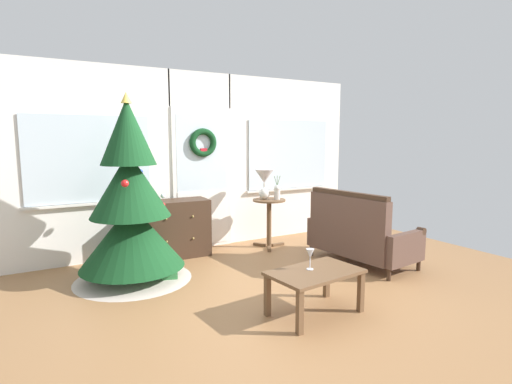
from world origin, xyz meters
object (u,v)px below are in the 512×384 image
side_table (269,213)px  coffee_table (315,277)px  gift_box (167,272)px  settee_sofa (357,236)px  flower_vase (277,191)px  wine_glass (310,255)px  table_lamp (264,180)px  dresser_cabinet (175,228)px  christmas_tree (131,211)px

side_table → coffee_table: side_table is taller
coffee_table → gift_box: bearing=120.9°
settee_sofa → flower_vase: (-0.46, 1.18, 0.46)m
wine_glass → gift_box: bearing=121.3°
table_lamp → coffee_table: table_lamp is taller
dresser_cabinet → table_lamp: 1.45m
flower_vase → wine_glass: bearing=-115.0°
table_lamp → wine_glass: bearing=-110.2°
side_table → gift_box: size_ratio=3.88×
side_table → wine_glass: size_ratio=3.71×
settee_sofa → gift_box: size_ratio=7.73×
flower_vase → coffee_table: flower_vase is taller
christmas_tree → side_table: christmas_tree is taller
wine_glass → table_lamp: bearing=69.8°
dresser_cabinet → wine_glass: (0.51, -2.34, 0.16)m
christmas_tree → settee_sofa: size_ratio=1.47×
christmas_tree → table_lamp: (2.01, 0.43, 0.21)m
settee_sofa → gift_box: settee_sofa is taller
table_lamp → flower_vase: 0.25m
christmas_tree → dresser_cabinet: christmas_tree is taller
settee_sofa → side_table: (-0.56, 1.24, 0.14)m
dresser_cabinet → side_table: size_ratio=1.26×
christmas_tree → flower_vase: (2.17, 0.33, 0.04)m
dresser_cabinet → table_lamp: table_lamp is taller
dresser_cabinet → gift_box: (-0.39, -0.87, -0.30)m
table_lamp → wine_glass: (-0.79, -2.13, -0.46)m
wine_glass → gift_box: wine_glass is taller
flower_vase → table_lamp: bearing=148.0°
christmas_tree → gift_box: 0.81m
coffee_table → gift_box: coffee_table is taller
christmas_tree → dresser_cabinet: size_ratio=2.31×
side_table → table_lamp: (-0.06, 0.04, 0.50)m
dresser_cabinet → settee_sofa: (1.92, -1.49, -0.01)m
settee_sofa → side_table: size_ratio=1.99×
settee_sofa → wine_glass: size_ratio=7.38×
christmas_tree → coffee_table: (1.24, -1.76, -0.45)m
dresser_cabinet → coffee_table: dresser_cabinet is taller
dresser_cabinet → side_table: bearing=-10.4°
coffee_table → wine_glass: size_ratio=4.56×
side_table → gift_box: (-1.74, -0.62, -0.42)m
dresser_cabinet → table_lamp: size_ratio=2.08×
christmas_tree → gift_box: (0.33, -0.23, -0.71)m
gift_box → coffee_table: bearing=-59.1°
dresser_cabinet → wine_glass: bearing=-77.8°
flower_vase → coffee_table: (-0.93, -2.09, -0.49)m
side_table → settee_sofa: bearing=-65.6°
side_table → gift_box: bearing=-160.5°
christmas_tree → dresser_cabinet: 1.04m
side_table → dresser_cabinet: bearing=169.6°
side_table → flower_vase: (0.10, -0.06, 0.33)m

